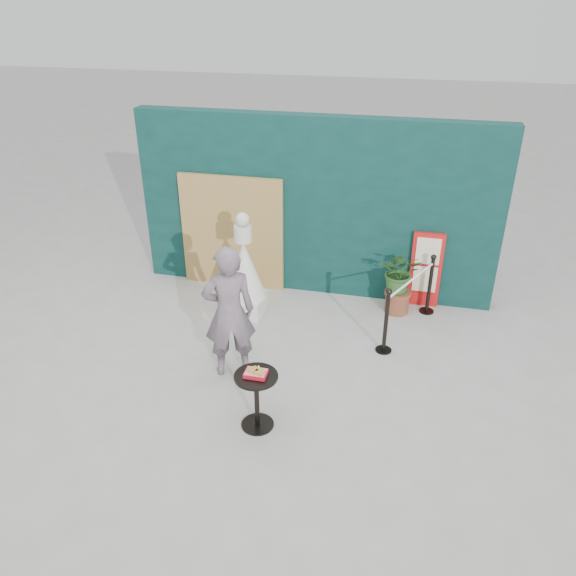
{
  "coord_description": "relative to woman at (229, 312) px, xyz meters",
  "views": [
    {
      "loc": [
        1.58,
        -5.55,
        4.72
      ],
      "look_at": [
        0.0,
        1.2,
        1.0
      ],
      "focal_mm": 35.0,
      "sensor_mm": 36.0,
      "label": 1
    }
  ],
  "objects": [
    {
      "name": "statue",
      "position": [
        -0.28,
        1.58,
        -0.24
      ],
      "size": [
        0.68,
        0.68,
        1.74
      ],
      "color": "silver",
      "rests_on": "ground"
    },
    {
      "name": "stanchion_barrier",
      "position": [
        2.31,
        1.63,
        -0.45
      ],
      "size": [
        0.84,
        1.54,
        1.03
      ],
      "color": "black",
      "rests_on": "ground"
    },
    {
      "name": "menu_board",
      "position": [
        2.52,
        2.5,
        -0.3
      ],
      "size": [
        0.5,
        0.07,
        1.3
      ],
      "color": "red",
      "rests_on": "ground"
    },
    {
      "name": "bamboo_fence",
      "position": [
        -0.78,
        2.48,
        0.05
      ],
      "size": [
        1.8,
        0.08,
        2.0
      ],
      "primitive_type": "cube",
      "color": "tan",
      "rests_on": "ground"
    },
    {
      "name": "cafe_table",
      "position": [
        0.64,
        -0.98,
        -0.45
      ],
      "size": [
        0.52,
        0.52,
        0.75
      ],
      "color": "black",
      "rests_on": "ground"
    },
    {
      "name": "food_basket",
      "position": [
        0.65,
        -0.98,
        -0.16
      ],
      "size": [
        0.26,
        0.19,
        0.11
      ],
      "color": "red",
      "rests_on": "cafe_table"
    },
    {
      "name": "woman",
      "position": [
        0.0,
        0.0,
        0.0
      ],
      "size": [
        0.82,
        0.7,
        1.9
      ],
      "primitive_type": "imported",
      "rotation": [
        0.0,
        0.0,
        3.58
      ],
      "color": "slate",
      "rests_on": "ground"
    },
    {
      "name": "planter",
      "position": [
        2.12,
        2.18,
        -0.32
      ],
      "size": [
        0.64,
        0.55,
        1.09
      ],
      "color": "brown",
      "rests_on": "ground"
    },
    {
      "name": "ground",
      "position": [
        0.62,
        -0.46,
        -0.95
      ],
      "size": [
        60.0,
        60.0,
        0.0
      ],
      "primitive_type": "plane",
      "color": "#ADAAA5",
      "rests_on": "ground"
    },
    {
      "name": "back_wall",
      "position": [
        0.62,
        2.69,
        0.55
      ],
      "size": [
        6.0,
        0.3,
        3.0
      ],
      "primitive_type": "cube",
      "color": "#092B26",
      "rests_on": "ground"
    }
  ]
}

